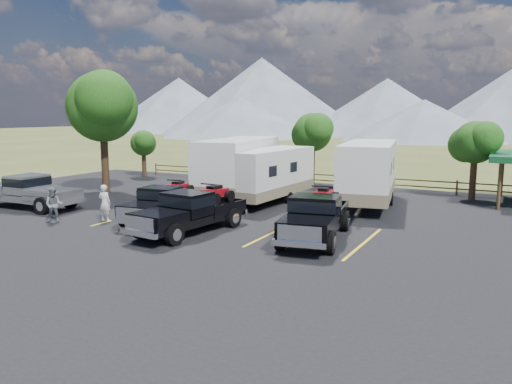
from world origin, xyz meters
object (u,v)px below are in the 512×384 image
at_px(trailer_left, 239,168).
at_px(person_a, 105,203).
at_px(pickup_silver, 30,191).
at_px(person_b, 54,205).
at_px(trailer_right, 368,173).
at_px(rig_center, 191,210).
at_px(rig_right, 316,215).
at_px(rig_left, 163,202).
at_px(tree_big_nw, 102,107).
at_px(trailer_center, 270,175).

distance_m(trailer_left, person_a, 8.99).
xyz_separation_m(pickup_silver, person_b, (4.09, -1.93, -0.11)).
height_order(trailer_left, trailer_right, trailer_left).
relative_size(rig_center, person_a, 3.51).
relative_size(rig_right, person_a, 3.62).
distance_m(trailer_left, trailer_right, 7.67).
xyz_separation_m(rig_right, trailer_left, (-7.68, 7.21, 0.91)).
bearing_deg(trailer_left, rig_left, -100.46).
bearing_deg(trailer_left, tree_big_nw, -176.83).
distance_m(tree_big_nw, person_b, 10.28).
relative_size(rig_right, trailer_right, 0.62).
bearing_deg(rig_right, rig_center, -175.04).
relative_size(rig_left, trailer_left, 0.55).
height_order(tree_big_nw, rig_center, tree_big_nw).
height_order(rig_center, person_a, rig_center).
xyz_separation_m(rig_center, person_b, (-6.91, -1.36, -0.12)).
xyz_separation_m(tree_big_nw, pickup_silver, (0.36, -6.06, -4.60)).
bearing_deg(person_a, rig_center, 173.95).
relative_size(rig_left, trailer_right, 0.56).
distance_m(trailer_right, pickup_silver, 18.66).
height_order(rig_right, trailer_right, trailer_right).
distance_m(tree_big_nw, rig_left, 11.21).
xyz_separation_m(rig_left, trailer_center, (2.41, 6.84, 0.73)).
relative_size(trailer_left, person_a, 5.94).
height_order(tree_big_nw, pickup_silver, tree_big_nw).
bearing_deg(person_a, pickup_silver, -10.70).
bearing_deg(pickup_silver, person_b, 62.92).
bearing_deg(rig_center, rig_right, 21.26).
xyz_separation_m(person_a, person_b, (-1.86, -1.40, -0.04)).
distance_m(rig_center, trailer_right, 11.23).
bearing_deg(rig_right, trailer_center, 118.56).
bearing_deg(trailer_right, trailer_left, -179.39).
bearing_deg(rig_left, pickup_silver, 178.16).
height_order(tree_big_nw, trailer_left, tree_big_nw).
height_order(rig_center, trailer_right, trailer_right).
distance_m(pickup_silver, person_a, 5.98).
bearing_deg(trailer_center, tree_big_nw, -168.82).
xyz_separation_m(rig_center, trailer_right, (5.10, 9.96, 0.89)).
bearing_deg(rig_right, rig_left, 170.03).
xyz_separation_m(rig_right, trailer_center, (-5.42, 6.87, 0.64)).
bearing_deg(rig_center, person_b, -162.30).
bearing_deg(rig_left, trailer_center, 63.06).
bearing_deg(trailer_left, pickup_silver, -146.09).
relative_size(trailer_center, person_b, 5.31).
bearing_deg(rig_center, rig_left, 158.23).
height_order(tree_big_nw, trailer_right, tree_big_nw).
xyz_separation_m(trailer_left, trailer_center, (2.26, -0.34, -0.27)).
bearing_deg(trailer_center, person_b, -122.03).
bearing_deg(rig_center, trailer_right, 69.48).
xyz_separation_m(pickup_silver, person_a, (5.95, -0.53, -0.07)).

